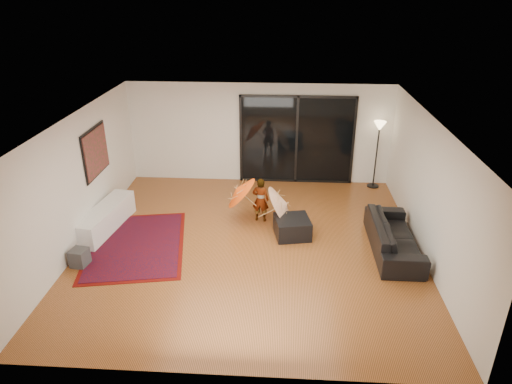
# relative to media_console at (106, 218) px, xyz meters

# --- Properties ---
(floor) EXTENTS (7.00, 7.00, 0.00)m
(floor) POSITION_rel_media_console_xyz_m (3.25, -0.50, -0.27)
(floor) COLOR #AD5C2F
(floor) RESTS_ON ground
(ceiling) EXTENTS (7.00, 7.00, 0.00)m
(ceiling) POSITION_rel_media_console_xyz_m (3.25, -0.50, 2.43)
(ceiling) COLOR white
(ceiling) RESTS_ON wall_back
(wall_back) EXTENTS (7.00, 0.00, 7.00)m
(wall_back) POSITION_rel_media_console_xyz_m (3.25, 3.00, 1.08)
(wall_back) COLOR silver
(wall_back) RESTS_ON floor
(wall_front) EXTENTS (7.00, 0.00, 7.00)m
(wall_front) POSITION_rel_media_console_xyz_m (3.25, -4.00, 1.08)
(wall_front) COLOR silver
(wall_front) RESTS_ON floor
(wall_left) EXTENTS (0.00, 7.00, 7.00)m
(wall_left) POSITION_rel_media_console_xyz_m (-0.25, -0.50, 1.08)
(wall_left) COLOR silver
(wall_left) RESTS_ON floor
(wall_right) EXTENTS (0.00, 7.00, 7.00)m
(wall_right) POSITION_rel_media_console_xyz_m (6.75, -0.50, 1.08)
(wall_right) COLOR silver
(wall_right) RESTS_ON floor
(sliding_door) EXTENTS (3.06, 0.07, 2.40)m
(sliding_door) POSITION_rel_media_console_xyz_m (4.25, 2.97, 0.93)
(sliding_door) COLOR black
(sliding_door) RESTS_ON wall_back
(painting) EXTENTS (0.04, 1.28, 1.08)m
(painting) POSITION_rel_media_console_xyz_m (-0.21, 0.50, 1.38)
(painting) COLOR black
(painting) RESTS_ON wall_left
(media_console) EXTENTS (0.75, 1.98, 0.54)m
(media_console) POSITION_rel_media_console_xyz_m (0.00, 0.00, 0.00)
(media_console) COLOR white
(media_console) RESTS_ON floor
(speaker) EXTENTS (0.36, 0.36, 0.35)m
(speaker) POSITION_rel_media_console_xyz_m (0.00, -1.44, -0.09)
(speaker) COLOR #424244
(speaker) RESTS_ON floor
(persian_rug) EXTENTS (2.40, 3.03, 0.02)m
(persian_rug) POSITION_rel_media_console_xyz_m (0.86, -0.64, -0.26)
(persian_rug) COLOR #5C0B07
(persian_rug) RESTS_ON floor
(sofa) EXTENTS (0.88, 2.22, 0.65)m
(sofa) POSITION_rel_media_console_xyz_m (6.20, -0.49, 0.06)
(sofa) COLOR black
(sofa) RESTS_ON floor
(ottoman) EXTENTS (0.85, 0.85, 0.42)m
(ottoman) POSITION_rel_media_console_xyz_m (4.14, -0.02, -0.06)
(ottoman) COLOR black
(ottoman) RESTS_ON floor
(floor_lamp) EXTENTS (0.31, 0.31, 1.81)m
(floor_lamp) POSITION_rel_media_console_xyz_m (6.35, 2.75, 1.16)
(floor_lamp) COLOR black
(floor_lamp) RESTS_ON floor
(child) EXTENTS (0.42, 0.31, 1.05)m
(child) POSITION_rel_media_console_xyz_m (3.41, 0.64, 0.26)
(child) COLOR #999999
(child) RESTS_ON floor
(parasol_orange) EXTENTS (0.72, 0.87, 0.89)m
(parasol_orange) POSITION_rel_media_console_xyz_m (2.86, 0.59, 0.47)
(parasol_orange) COLOR #E94A0C
(parasol_orange) RESTS_ON child
(parasol_white) EXTENTS (0.67, 1.01, 1.00)m
(parasol_white) POSITION_rel_media_console_xyz_m (4.01, 0.49, 0.24)
(parasol_white) COLOR white
(parasol_white) RESTS_ON floor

